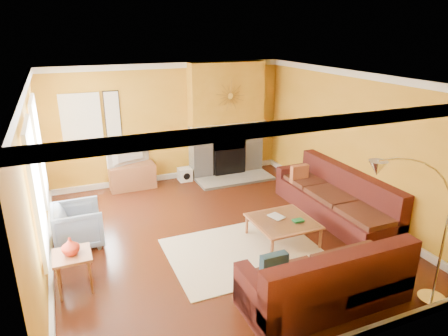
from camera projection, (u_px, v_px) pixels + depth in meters
name	position (u px, v px, depth m)	size (l,w,h in m)	color
floor	(218.00, 234.00, 7.04)	(5.50, 6.00, 0.02)	#582512
ceiling	(217.00, 77.00, 6.13)	(5.50, 6.00, 0.02)	white
wall_back	(169.00, 123.00, 9.20)	(5.50, 0.02, 2.70)	gold
wall_front	(330.00, 249.00, 3.97)	(5.50, 0.02, 2.70)	gold
wall_left	(35.00, 185.00, 5.58)	(0.02, 6.00, 2.70)	gold
wall_right	(352.00, 143.00, 7.59)	(0.02, 6.00, 2.70)	gold
baseboard	(218.00, 231.00, 7.01)	(5.50, 6.00, 0.12)	white
crown_molding	(217.00, 82.00, 6.15)	(5.50, 6.00, 0.12)	white
window_left_near	(38.00, 150.00, 6.67)	(0.06, 1.22, 1.72)	white
window_left_far	(35.00, 190.00, 5.02)	(0.06, 1.22, 1.72)	white
window_back	(82.00, 122.00, 8.40)	(0.82, 0.06, 1.22)	white
wall_art	(113.00, 117.00, 8.63)	(0.34, 0.04, 1.14)	white
fireplace	(226.00, 120.00, 9.51)	(1.80, 0.40, 2.70)	#9E9A96
mantel	(230.00, 126.00, 9.34)	(1.92, 0.22, 0.08)	white
hearth	(235.00, 179.00, 9.47)	(1.80, 0.70, 0.06)	#9E9A96
sunburst	(230.00, 96.00, 9.11)	(0.70, 0.04, 0.70)	olive
rug	(244.00, 251.00, 6.46)	(2.40, 1.80, 0.02)	beige
sectional_sofa	(297.00, 217.00, 6.65)	(3.26, 3.91, 0.90)	#4F1B19
coffee_table	(282.00, 230.00, 6.74)	(1.00, 1.00, 0.40)	white
media_console	(132.00, 177.00, 8.95)	(1.00, 0.45, 0.55)	#9F5F39
tv	(130.00, 152.00, 8.76)	(1.02, 0.13, 0.59)	black
subwoofer	(185.00, 174.00, 9.44)	(0.30, 0.30, 0.30)	white
armchair	(78.00, 225.00, 6.58)	(0.76, 0.78, 0.71)	gray
side_table	(74.00, 272.00, 5.47)	(0.50, 0.50, 0.55)	#9F5F39
vase	(70.00, 246.00, 5.33)	(0.24, 0.24, 0.25)	red
book	(272.00, 218.00, 6.70)	(0.20, 0.27, 0.03)	white
arc_lamp	(411.00, 239.00, 4.74)	(1.35, 0.36, 2.12)	silver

